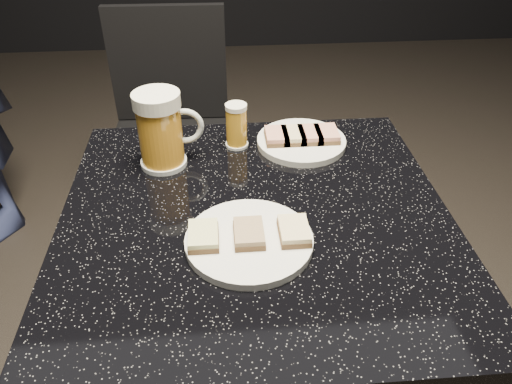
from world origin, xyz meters
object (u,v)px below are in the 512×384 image
table (256,306)px  beer_mug (161,130)px  beer_tumbler (236,126)px  plate_large (249,241)px  chair (171,125)px  plate_small (301,142)px

table → beer_mug: beer_mug is taller
table → beer_mug: bearing=132.9°
table → beer_tumbler: (-0.02, 0.25, 0.29)m
plate_large → chair: (-0.20, 0.91, -0.26)m
table → beer_mug: size_ratio=4.75×
beer_mug → beer_tumbler: 0.17m
plate_large → beer_tumbler: (-0.00, 0.33, 0.04)m
beer_mug → beer_tumbler: beer_mug is taller
table → plate_small: bearing=63.4°
table → beer_mug: (-0.17, 0.19, 0.32)m
table → chair: bearing=105.0°
table → chair: (-0.22, 0.83, -0.01)m
chair → beer_mug: bearing=-85.5°
plate_small → table: size_ratio=0.26×
plate_large → chair: size_ratio=0.25×
plate_small → beer_tumbler: 0.15m
table → chair: 0.86m
plate_small → beer_tumbler: size_ratio=1.98×
plate_large → beer_tumbler: size_ratio=2.18×
beer_tumbler → plate_small: bearing=-3.1°
beer_tumbler → chair: (-0.20, 0.58, -0.30)m
table → beer_mug: 0.41m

